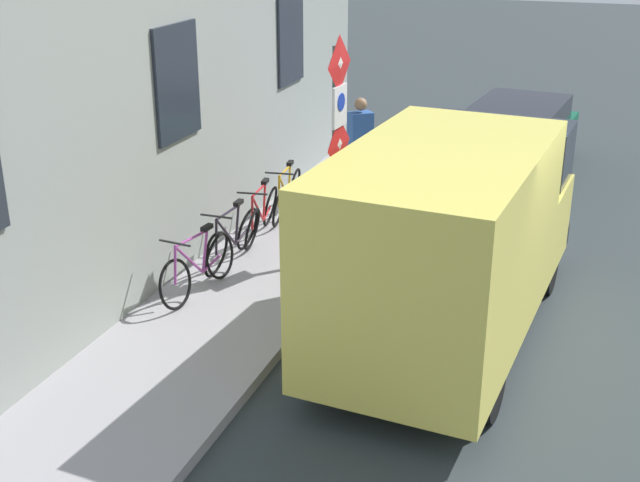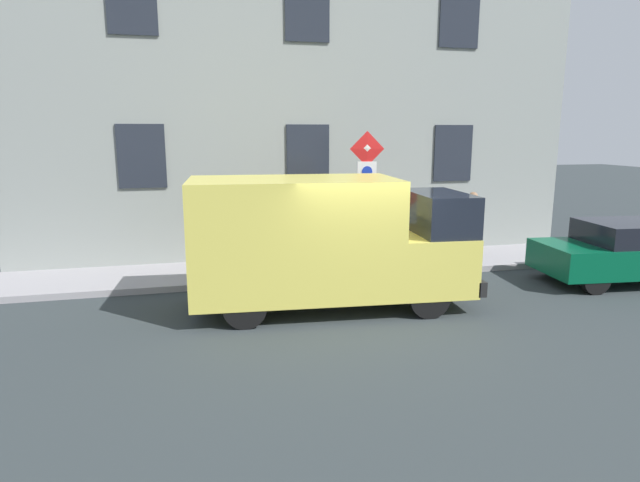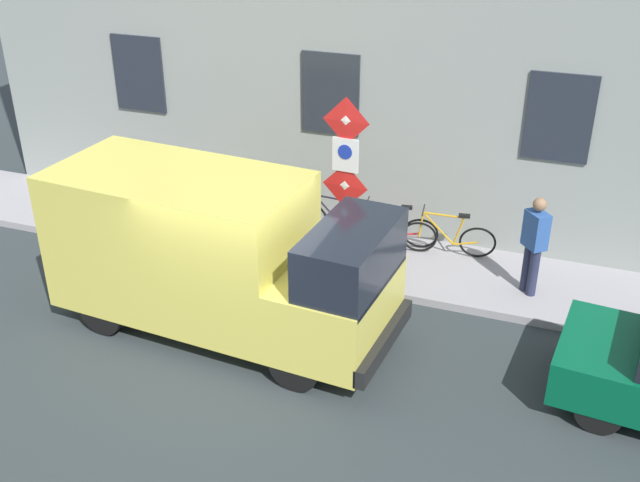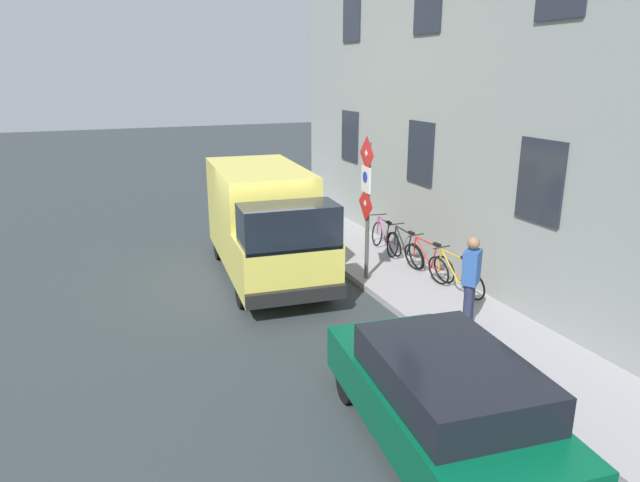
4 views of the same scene
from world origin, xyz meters
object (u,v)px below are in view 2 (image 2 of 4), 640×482
at_px(bicycle_purple, 286,247).
at_px(pedestrian, 472,223).
at_px(bicycle_orange, 403,241).
at_px(bicycle_black, 326,245).
at_px(delivery_van, 326,240).
at_px(bicycle_red, 365,243).
at_px(parked_hatchback, 632,250).
at_px(sign_post_stacked, 366,186).

height_order(bicycle_purple, pedestrian, pedestrian).
height_order(bicycle_orange, pedestrian, pedestrian).
xyz_separation_m(bicycle_black, bicycle_purple, (0.00, 1.05, 0.00)).
xyz_separation_m(bicycle_purple, pedestrian, (-0.78, -4.67, 0.56)).
distance_m(delivery_van, bicycle_orange, 4.48).
bearing_deg(pedestrian, bicycle_red, -57.22).
relative_size(parked_hatchback, bicycle_purple, 2.42).
bearing_deg(pedestrian, delivery_van, -11.15).
height_order(bicycle_black, bicycle_purple, same).
relative_size(delivery_van, parked_hatchback, 1.32).
distance_m(sign_post_stacked, pedestrian, 3.28).
height_order(delivery_van, bicycle_black, delivery_van).
distance_m(delivery_van, bicycle_black, 3.49).
distance_m(parked_hatchback, pedestrian, 3.59).
distance_m(bicycle_orange, bicycle_red, 1.05).
bearing_deg(delivery_van, bicycle_orange, 52.56).
distance_m(sign_post_stacked, bicycle_black, 2.22).
relative_size(sign_post_stacked, pedestrian, 1.80).
relative_size(bicycle_purple, pedestrian, 1.00).
relative_size(bicycle_red, pedestrian, 1.00).
xyz_separation_m(sign_post_stacked, bicycle_orange, (1.39, -1.51, -1.63)).
height_order(bicycle_orange, bicycle_red, same).
bearing_deg(bicycle_orange, parked_hatchback, 135.30).
bearing_deg(bicycle_black, bicycle_orange, 179.51).
bearing_deg(parked_hatchback, bicycle_purple, -17.59).
bearing_deg(bicycle_red, parked_hatchback, 140.86).
xyz_separation_m(delivery_van, bicycle_orange, (3.28, -2.94, -0.82)).
relative_size(bicycle_orange, pedestrian, 1.00).
xyz_separation_m(sign_post_stacked, bicycle_purple, (1.39, 1.63, -1.63)).
xyz_separation_m(parked_hatchback, bicycle_orange, (3.15, 4.21, -0.22)).
xyz_separation_m(sign_post_stacked, parked_hatchback, (-1.76, -5.72, -1.40)).
bearing_deg(bicycle_black, parked_hatchback, 152.99).
relative_size(sign_post_stacked, bicycle_black, 1.81).
bearing_deg(pedestrian, bicycle_purple, -49.89).
relative_size(sign_post_stacked, delivery_van, 0.57).
bearing_deg(sign_post_stacked, bicycle_purple, 49.49).
distance_m(parked_hatchback, bicycle_purple, 8.00).
height_order(bicycle_red, bicycle_purple, same).
bearing_deg(bicycle_red, pedestrian, 154.96).
distance_m(delivery_van, bicycle_purple, 3.39).
relative_size(delivery_van, bicycle_red, 3.18).
bearing_deg(sign_post_stacked, delivery_van, 142.96).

